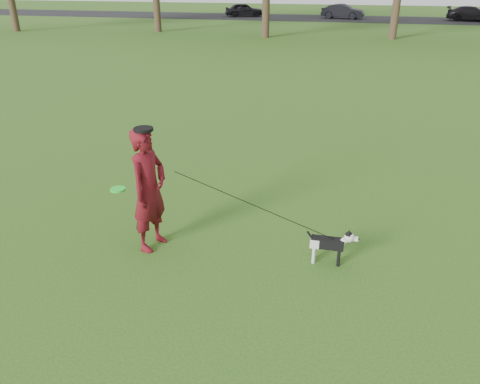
% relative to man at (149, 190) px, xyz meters
% --- Properties ---
extents(ground, '(120.00, 120.00, 0.00)m').
position_rel_man_xyz_m(ground, '(1.32, 0.04, -0.96)').
color(ground, '#285116').
rests_on(ground, ground).
extents(road, '(120.00, 7.00, 0.02)m').
position_rel_man_xyz_m(road, '(1.32, 40.04, -0.95)').
color(road, black).
rests_on(road, ground).
extents(man, '(0.61, 0.79, 1.92)m').
position_rel_man_xyz_m(man, '(0.00, 0.00, 0.00)').
color(man, '#520B0E').
rests_on(man, ground).
extents(dog, '(0.75, 0.15, 0.57)m').
position_rel_man_xyz_m(dog, '(2.73, 0.11, -0.61)').
color(dog, black).
rests_on(dog, ground).
extents(car_left, '(3.80, 2.53, 1.20)m').
position_rel_man_xyz_m(car_left, '(-7.25, 40.04, -0.34)').
color(car_left, black).
rests_on(car_left, road).
extents(car_mid, '(3.91, 2.06, 1.22)m').
position_rel_man_xyz_m(car_mid, '(1.86, 40.04, -0.33)').
color(car_mid, black).
rests_on(car_mid, road).
extents(car_right, '(4.35, 2.51, 1.19)m').
position_rel_man_xyz_m(car_right, '(12.69, 40.04, -0.35)').
color(car_right, black).
rests_on(car_right, road).
extents(man_held_items, '(3.42, 0.33, 1.54)m').
position_rel_man_xyz_m(man_held_items, '(1.62, 0.02, -0.09)').
color(man_held_items, '#1DE72D').
rests_on(man_held_items, ground).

